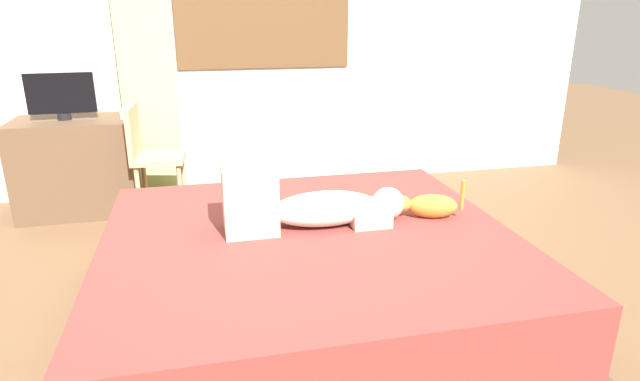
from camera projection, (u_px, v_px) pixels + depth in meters
name	position (u px, v px, depth m)	size (l,w,h in m)	color
ground_plane	(299.00, 328.00, 2.66)	(16.00, 16.00, 0.00)	brown
back_wall_with_window	(243.00, 19.00, 4.44)	(6.40, 0.14, 2.90)	silver
bed	(310.00, 277.00, 2.68)	(2.05, 1.91, 0.48)	brown
person_lying	(306.00, 205.00, 2.66)	(0.94, 0.28, 0.34)	silver
cat	(429.00, 206.00, 2.78)	(0.35, 0.18, 0.21)	#C67A2D
desk	(80.00, 166.00, 4.13)	(0.90, 0.56, 0.74)	brown
tv_monitor	(61.00, 96.00, 3.94)	(0.48, 0.10, 0.35)	black
cup	(124.00, 114.00, 4.01)	(0.06, 0.06, 0.09)	white
chair_by_desk	(149.00, 152.00, 4.00)	(0.41, 0.41, 0.86)	tan
curtain_left	(145.00, 52.00, 4.24)	(0.44, 0.06, 2.42)	#ADCC75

